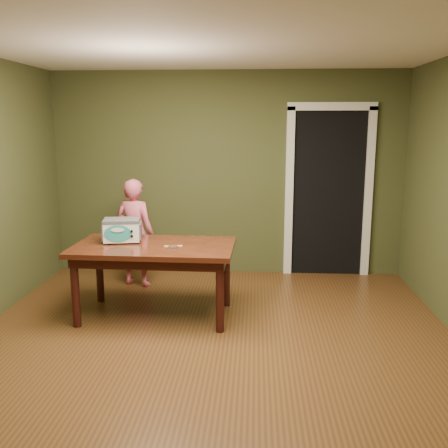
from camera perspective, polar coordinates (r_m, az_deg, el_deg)
name	(u,v)px	position (r m, az deg, el deg)	size (l,w,h in m)	color
floor	(210,357)	(4.39, -1.59, -14.92)	(5.00, 5.00, 0.00)	brown
room_shell	(209,155)	(3.94, -1.73, 7.93)	(4.52, 5.02, 2.61)	#3D4424
doorway	(325,191)	(6.82, 11.49, 3.72)	(1.10, 0.66, 2.25)	black
dining_table	(154,254)	(5.08, -7.98, -3.46)	(1.62, 0.94, 0.75)	#35140C
toy_oven	(122,229)	(5.20, -11.58, -0.62)	(0.42, 0.32, 0.24)	#4C4F54
baking_pan	(173,247)	(4.90, -5.83, -2.62)	(0.10, 0.10, 0.02)	silver
spatula	(173,246)	(4.96, -5.81, -2.52)	(0.18, 0.03, 0.01)	#FFD46E
child	(135,233)	(6.09, -10.11, -0.99)	(0.48, 0.31, 1.31)	#E15D7A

